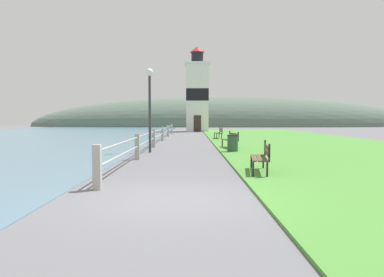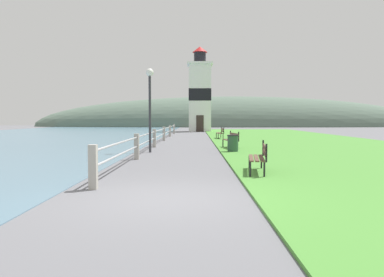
{
  "view_description": "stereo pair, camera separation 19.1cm",
  "coord_description": "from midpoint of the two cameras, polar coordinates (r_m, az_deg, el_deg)",
  "views": [
    {
      "loc": [
        0.46,
        -7.39,
        1.61
      ],
      "look_at": [
        0.38,
        17.04,
        0.3
      ],
      "focal_mm": 35.0,
      "sensor_mm": 36.0,
      "label": 1
    },
    {
      "loc": [
        0.65,
        -7.39,
        1.61
      ],
      "look_at": [
        0.38,
        17.04,
        0.3
      ],
      "focal_mm": 35.0,
      "sensor_mm": 36.0,
      "label": 2
    }
  ],
  "objects": [
    {
      "name": "park_bench_far",
      "position": [
        29.27,
        4.59,
        0.96
      ],
      "size": [
        0.52,
        1.97,
        0.94
      ],
      "rotation": [
        0.0,
        0.0,
        3.17
      ],
      "color": "brown",
      "rests_on": "ground_plane"
    },
    {
      "name": "lighthouse",
      "position": [
        46.57,
        1.32,
        6.81
      ],
      "size": [
        3.09,
        3.09,
        10.46
      ],
      "color": "white",
      "rests_on": "ground_plane"
    },
    {
      "name": "grass_verge",
      "position": [
        27.25,
        16.03,
        -0.37
      ],
      "size": [
        12.0,
        56.49,
        0.06
      ],
      "color": "#4C8E38",
      "rests_on": "ground_plane"
    },
    {
      "name": "trash_bin",
      "position": [
        17.69,
        6.55,
        -0.8
      ],
      "size": [
        0.54,
        0.54,
        0.84
      ],
      "color": "#2D5138",
      "rests_on": "ground_plane"
    },
    {
      "name": "park_bench_near",
      "position": [
        10.98,
        10.74,
        -2.59
      ],
      "size": [
        0.7,
        1.83,
        0.94
      ],
      "rotation": [
        0.0,
        0.0,
        3.01
      ],
      "color": "brown",
      "rests_on": "ground_plane"
    },
    {
      "name": "lamp_post",
      "position": [
        17.83,
        -6.14,
        6.68
      ],
      "size": [
        0.36,
        0.36,
        3.96
      ],
      "color": "#333338",
      "rests_on": "ground_plane"
    },
    {
      "name": "seawall_railing",
      "position": [
        24.02,
        -4.72,
        0.66
      ],
      "size": [
        0.18,
        31.19,
        1.02
      ],
      "color": "#A8A399",
      "rests_on": "ground_plane"
    },
    {
      "name": "distant_hillside",
      "position": [
        75.44,
        6.3,
        1.83
      ],
      "size": [
        80.0,
        16.0,
        12.0
      ],
      "color": "#566B5B",
      "rests_on": "ground_plane"
    },
    {
      "name": "park_bench_midway",
      "position": [
        19.79,
        6.34,
        -0.05
      ],
      "size": [
        0.72,
        1.89,
        0.94
      ],
      "rotation": [
        0.0,
        0.0,
        3.28
      ],
      "color": "brown",
      "rests_on": "ground_plane"
    },
    {
      "name": "ground_plane",
      "position": [
        7.58,
        -3.61,
        -9.19
      ],
      "size": [
        160.0,
        160.0,
        0.0
      ],
      "primitive_type": "plane",
      "color": "slate"
    }
  ]
}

